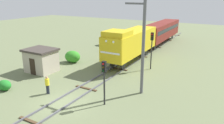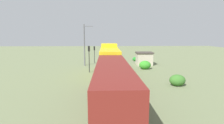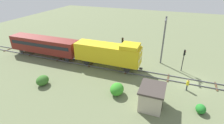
{
  "view_description": "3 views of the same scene",
  "coord_description": "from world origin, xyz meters",
  "px_view_note": "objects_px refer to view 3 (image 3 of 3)",
  "views": [
    {
      "loc": [
        11.78,
        -12.33,
        8.77
      ],
      "look_at": [
        -0.05,
        8.47,
        1.31
      ],
      "focal_mm": 35.0,
      "sensor_mm": 36.0,
      "label": 1
    },
    {
      "loc": [
        0.56,
        41.1,
        6.28
      ],
      "look_at": [
        -0.44,
        12.02,
        1.78
      ],
      "focal_mm": 28.0,
      "sensor_mm": 36.0,
      "label": 2
    },
    {
      "loc": [
        -24.82,
        3.28,
        14.25
      ],
      "look_at": [
        -0.23,
        12.57,
        1.29
      ],
      "focal_mm": 28.0,
      "sensor_mm": 36.0,
      "label": 3
    }
  ],
  "objects_px": {
    "traffic_signal_near": "(184,56)",
    "relay_hut": "(152,97)",
    "traffic_signal_mid": "(122,45)",
    "locomotive": "(109,53)",
    "passenger_car_leading": "(44,44)",
    "catenary_mast": "(163,40)",
    "worker_near_track": "(188,84)"
  },
  "relations": [
    {
      "from": "traffic_signal_near",
      "to": "traffic_signal_mid",
      "type": "relative_size",
      "value": 0.84
    },
    {
      "from": "locomotive",
      "to": "passenger_car_leading",
      "type": "distance_m",
      "value": 13.34
    },
    {
      "from": "passenger_car_leading",
      "to": "catenary_mast",
      "type": "bearing_deg",
      "value": -77.07
    },
    {
      "from": "locomotive",
      "to": "traffic_signal_near",
      "type": "distance_m",
      "value": 12.22
    },
    {
      "from": "locomotive",
      "to": "passenger_car_leading",
      "type": "height_order",
      "value": "locomotive"
    },
    {
      "from": "locomotive",
      "to": "traffic_signal_near",
      "type": "bearing_deg",
      "value": -74.81
    },
    {
      "from": "locomotive",
      "to": "traffic_signal_mid",
      "type": "distance_m",
      "value": 3.67
    },
    {
      "from": "catenary_mast",
      "to": "relay_hut",
      "type": "bearing_deg",
      "value": -178.58
    },
    {
      "from": "traffic_signal_mid",
      "to": "locomotive",
      "type": "bearing_deg",
      "value": 158.41
    },
    {
      "from": "passenger_car_leading",
      "to": "traffic_signal_near",
      "type": "bearing_deg",
      "value": -82.74
    },
    {
      "from": "traffic_signal_near",
      "to": "relay_hut",
      "type": "xyz_separation_m",
      "value": [
        -10.7,
        3.3,
        -1.24
      ]
    },
    {
      "from": "catenary_mast",
      "to": "traffic_signal_near",
      "type": "bearing_deg",
      "value": -115.78
    },
    {
      "from": "traffic_signal_near",
      "to": "traffic_signal_mid",
      "type": "height_order",
      "value": "traffic_signal_mid"
    },
    {
      "from": "traffic_signal_near",
      "to": "traffic_signal_mid",
      "type": "bearing_deg",
      "value": 88.9
    },
    {
      "from": "traffic_signal_mid",
      "to": "passenger_car_leading",
      "type": "bearing_deg",
      "value": 103.04
    },
    {
      "from": "locomotive",
      "to": "worker_near_track",
      "type": "height_order",
      "value": "locomotive"
    },
    {
      "from": "passenger_car_leading",
      "to": "traffic_signal_near",
      "type": "distance_m",
      "value": 25.33
    },
    {
      "from": "passenger_car_leading",
      "to": "catenary_mast",
      "type": "relative_size",
      "value": 1.66
    },
    {
      "from": "traffic_signal_mid",
      "to": "worker_near_track",
      "type": "xyz_separation_m",
      "value": [
        -5.8,
        -11.24,
        -2.11
      ]
    },
    {
      "from": "traffic_signal_mid",
      "to": "catenary_mast",
      "type": "bearing_deg",
      "value": -77.3
    },
    {
      "from": "traffic_signal_near",
      "to": "relay_hut",
      "type": "relative_size",
      "value": 1.07
    },
    {
      "from": "locomotive",
      "to": "relay_hut",
      "type": "xyz_separation_m",
      "value": [
        -7.5,
        -8.49,
        -1.38
      ]
    },
    {
      "from": "locomotive",
      "to": "catenary_mast",
      "type": "xyz_separation_m",
      "value": [
        4.94,
        -8.18,
        1.68
      ]
    },
    {
      "from": "worker_near_track",
      "to": "catenary_mast",
      "type": "xyz_separation_m",
      "value": [
        7.34,
        4.4,
        3.46
      ]
    },
    {
      "from": "relay_hut",
      "to": "catenary_mast",
      "type": "bearing_deg",
      "value": 1.42
    },
    {
      "from": "relay_hut",
      "to": "passenger_car_leading",
      "type": "bearing_deg",
      "value": 71.04
    },
    {
      "from": "locomotive",
      "to": "worker_near_track",
      "type": "xyz_separation_m",
      "value": [
        -2.4,
        -12.58,
        -1.78
      ]
    },
    {
      "from": "traffic_signal_near",
      "to": "worker_near_track",
      "type": "distance_m",
      "value": 5.89
    },
    {
      "from": "traffic_signal_near",
      "to": "passenger_car_leading",
      "type": "bearing_deg",
      "value": 97.26
    },
    {
      "from": "traffic_signal_mid",
      "to": "relay_hut",
      "type": "relative_size",
      "value": 1.28
    },
    {
      "from": "traffic_signal_mid",
      "to": "worker_near_track",
      "type": "distance_m",
      "value": 12.82
    },
    {
      "from": "worker_near_track",
      "to": "relay_hut",
      "type": "height_order",
      "value": "relay_hut"
    }
  ]
}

